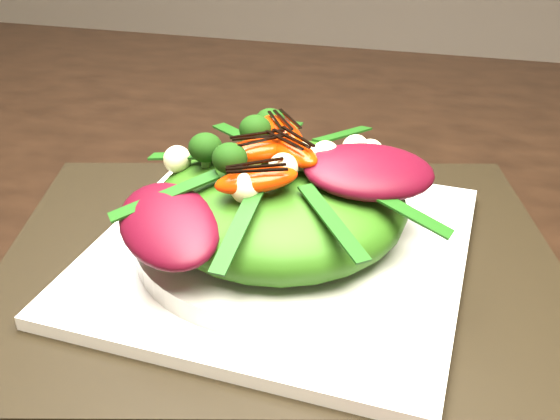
% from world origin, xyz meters
% --- Properties ---
extents(dining_table, '(1.60, 0.90, 0.75)m').
position_xyz_m(dining_table, '(0.00, 0.00, 0.73)').
color(dining_table, black).
rests_on(dining_table, floor).
extents(placemat, '(0.51, 0.43, 0.00)m').
position_xyz_m(placemat, '(-0.02, -0.14, 0.75)').
color(placemat, black).
rests_on(placemat, dining_table).
extents(plate_base, '(0.30, 0.30, 0.01)m').
position_xyz_m(plate_base, '(-0.02, -0.14, 0.76)').
color(plate_base, white).
rests_on(plate_base, placemat).
extents(salad_bowl, '(0.27, 0.27, 0.02)m').
position_xyz_m(salad_bowl, '(-0.02, -0.14, 0.77)').
color(salad_bowl, silver).
rests_on(salad_bowl, plate_base).
extents(lettuce_mound, '(0.21, 0.21, 0.07)m').
position_xyz_m(lettuce_mound, '(-0.02, -0.14, 0.80)').
color(lettuce_mound, '#2F6011').
rests_on(lettuce_mound, salad_bowl).
extents(radicchio_leaf, '(0.12, 0.10, 0.02)m').
position_xyz_m(radicchio_leaf, '(0.05, -0.14, 0.84)').
color(radicchio_leaf, '#3F0612').
rests_on(radicchio_leaf, lettuce_mound).
extents(orange_segment, '(0.06, 0.03, 0.01)m').
position_xyz_m(orange_segment, '(-0.03, -0.13, 0.84)').
color(orange_segment, red).
rests_on(orange_segment, lettuce_mound).
extents(broccoli_floret, '(0.04, 0.04, 0.04)m').
position_xyz_m(broccoli_floret, '(-0.08, -0.10, 0.84)').
color(broccoli_floret, black).
rests_on(broccoli_floret, lettuce_mound).
extents(macadamia_nut, '(0.03, 0.03, 0.02)m').
position_xyz_m(macadamia_nut, '(0.00, -0.19, 0.84)').
color(macadamia_nut, beige).
rests_on(macadamia_nut, lettuce_mound).
extents(balsamic_drizzle, '(0.05, 0.01, 0.00)m').
position_xyz_m(balsamic_drizzle, '(-0.03, -0.13, 0.85)').
color(balsamic_drizzle, black).
rests_on(balsamic_drizzle, orange_segment).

